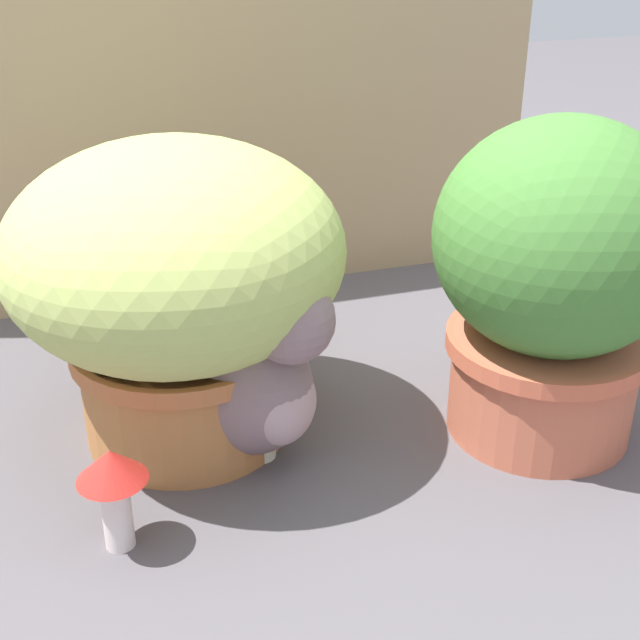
{
  "coord_description": "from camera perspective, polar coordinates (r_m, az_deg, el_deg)",
  "views": [
    {
      "loc": [
        -0.24,
        -1.01,
        0.69
      ],
      "look_at": [
        0.08,
        -0.03,
        0.18
      ],
      "focal_mm": 48.59,
      "sensor_mm": 36.0,
      "label": 1
    }
  ],
  "objects": [
    {
      "name": "cardboard_backdrop",
      "position": [
        1.56,
        -8.53,
        16.7
      ],
      "size": [
        1.29,
        0.03,
        0.87
      ],
      "primitive_type": "cube",
      "color": "tan",
      "rests_on": "ground"
    },
    {
      "name": "ground_plane",
      "position": [
        1.25,
        -3.97,
        -7.36
      ],
      "size": [
        6.0,
        6.0,
        0.0
      ],
      "primitive_type": "plane",
      "color": "#524E52"
    },
    {
      "name": "mushroom_ornament_pink",
      "position": [
        1.13,
        -4.14,
        -3.65
      ],
      "size": [
        0.13,
        0.13,
        0.17
      ],
      "color": "beige",
      "rests_on": "ground"
    },
    {
      "name": "leafy_planter",
      "position": [
        1.18,
        15.25,
        2.94
      ],
      "size": [
        0.33,
        0.33,
        0.45
      ],
      "color": "#C36347",
      "rests_on": "ground"
    },
    {
      "name": "grass_planter",
      "position": [
        1.15,
        -9.43,
        2.74
      ],
      "size": [
        0.45,
        0.45,
        0.42
      ],
      "color": "#AF6E3B",
      "rests_on": "ground"
    },
    {
      "name": "cat",
      "position": [
        1.15,
        -5.44,
        -3.34
      ],
      "size": [
        0.29,
        0.37,
        0.32
      ],
      "color": "slate",
      "rests_on": "ground"
    },
    {
      "name": "mushroom_ornament_red",
      "position": [
        1.02,
        -13.5,
        -10.19
      ],
      "size": [
        0.08,
        0.08,
        0.13
      ],
      "color": "silver",
      "rests_on": "ground"
    }
  ]
}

